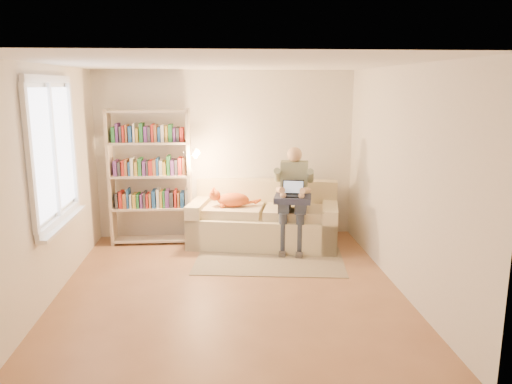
{
  "coord_description": "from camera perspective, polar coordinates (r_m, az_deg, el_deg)",
  "views": [
    {
      "loc": [
        -0.11,
        -5.54,
        2.38
      ],
      "look_at": [
        0.38,
        1.0,
        0.96
      ],
      "focal_mm": 35.0,
      "sensor_mm": 36.0,
      "label": 1
    }
  ],
  "objects": [
    {
      "name": "wall_right",
      "position": [
        6.02,
        16.27,
        1.37
      ],
      "size": [
        0.02,
        4.5,
        2.6
      ],
      "primitive_type": "cube",
      "color": "silver",
      "rests_on": "floor"
    },
    {
      "name": "ceiling",
      "position": [
        5.54,
        -3.28,
        14.44
      ],
      "size": [
        4.0,
        4.5,
        0.02
      ],
      "primitive_type": "cube",
      "color": "white",
      "rests_on": "wall_back"
    },
    {
      "name": "bookshelf",
      "position": [
        7.61,
        -11.99,
        2.42
      ],
      "size": [
        1.34,
        0.38,
        2.03
      ],
      "rotation": [
        0.0,
        0.0,
        -0.01
      ],
      "color": "#C5B195",
      "rests_on": "floor"
    },
    {
      "name": "wall_back",
      "position": [
        7.86,
        -3.48,
        4.27
      ],
      "size": [
        4.0,
        0.02,
        2.6
      ],
      "primitive_type": "cube",
      "color": "silver",
      "rests_on": "floor"
    },
    {
      "name": "cat",
      "position": [
        7.45,
        -3.25,
        -0.83
      ],
      "size": [
        0.73,
        0.34,
        0.26
      ],
      "rotation": [
        0.0,
        0.0,
        -0.21
      ],
      "color": "orange",
      "rests_on": "sofa"
    },
    {
      "name": "wall_front",
      "position": [
        3.46,
        -2.31,
        -5.98
      ],
      "size": [
        4.0,
        0.02,
        2.6
      ],
      "primitive_type": "cube",
      "color": "silver",
      "rests_on": "floor"
    },
    {
      "name": "person",
      "position": [
        7.28,
        4.3,
        0.01
      ],
      "size": [
        0.51,
        0.69,
        1.49
      ],
      "rotation": [
        0.0,
        0.0,
        -0.21
      ],
      "color": "gray",
      "rests_on": "sofa"
    },
    {
      "name": "laptop",
      "position": [
        7.15,
        4.21,
        0.04
      ],
      "size": [
        0.36,
        0.34,
        0.25
      ],
      "rotation": [
        0.0,
        0.0,
        -0.21
      ],
      "color": "black",
      "rests_on": "blanket"
    },
    {
      "name": "floor",
      "position": [
        6.03,
        -2.98,
        -11.08
      ],
      "size": [
        4.5,
        4.5,
        0.0
      ],
      "primitive_type": "plane",
      "color": "#8D5F40",
      "rests_on": "ground"
    },
    {
      "name": "sofa",
      "position": [
        7.59,
        0.92,
        -3.42
      ],
      "size": [
        2.35,
        1.42,
        0.93
      ],
      "rotation": [
        0.0,
        0.0,
        -0.21
      ],
      "color": "beige",
      "rests_on": "floor"
    },
    {
      "name": "wall_left",
      "position": [
        5.95,
        -22.76,
        0.77
      ],
      "size": [
        0.02,
        4.5,
        2.6
      ],
      "primitive_type": "cube",
      "color": "silver",
      "rests_on": "floor"
    },
    {
      "name": "rug",
      "position": [
        6.94,
        1.55,
        -7.82
      ],
      "size": [
        2.16,
        1.44,
        0.01
      ],
      "primitive_type": "cube",
      "rotation": [
        0.0,
        0.0,
        -0.13
      ],
      "color": "gray",
      "rests_on": "floor"
    },
    {
      "name": "blanket",
      "position": [
        7.16,
        4.19,
        -0.77
      ],
      "size": [
        0.59,
        0.52,
        0.09
      ],
      "primitive_type": "cube",
      "rotation": [
        0.0,
        0.0,
        -0.21
      ],
      "color": "#252A41",
      "rests_on": "person"
    },
    {
      "name": "window",
      "position": [
        6.11,
        -21.77,
        1.84
      ],
      "size": [
        0.12,
        1.52,
        1.69
      ],
      "color": "white",
      "rests_on": "wall_left"
    }
  ]
}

